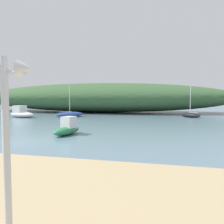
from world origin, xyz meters
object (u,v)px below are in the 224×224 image
Objects in this scene: sailboat_off_point at (70,114)px; motorboat_centre_water at (21,113)px; motorboat_by_sandbar at (67,128)px; sailboat_far_left at (190,115)px.

motorboat_centre_water is at bearing -163.08° from sailboat_off_point.
sailboat_off_point reaches higher than motorboat_by_sandbar.
sailboat_off_point is 1.10× the size of motorboat_centre_water.
sailboat_off_point reaches higher than sailboat_far_left.
motorboat_by_sandbar is at bearing -66.36° from sailboat_off_point.
motorboat_by_sandbar is 0.62× the size of sailboat_off_point.
motorboat_by_sandbar is (-9.62, -16.14, 0.13)m from sailboat_far_left.
motorboat_centre_water is (-11.60, 11.10, 0.10)m from motorboat_by_sandbar.
motorboat_by_sandbar is at bearing -120.79° from sailboat_far_left.
sailboat_far_left is 0.98× the size of motorboat_centre_water.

